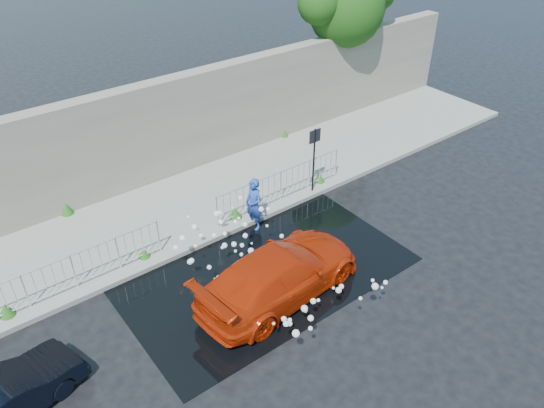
{
  "coord_description": "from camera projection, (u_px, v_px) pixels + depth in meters",
  "views": [
    {
      "loc": [
        -6.26,
        -8.27,
        10.1
      ],
      "look_at": [
        1.84,
        2.3,
        1.0
      ],
      "focal_mm": 35.0,
      "sensor_mm": 36.0,
      "label": 1
    }
  ],
  "objects": [
    {
      "name": "weeds",
      "position": [
        173.0,
        215.0,
        16.82
      ],
      "size": [
        12.17,
        3.93,
        0.38
      ],
      "color": "#16551C",
      "rests_on": "pavement"
    },
    {
      "name": "person",
      "position": [
        254.0,
        204.0,
        16.34
      ],
      "size": [
        0.52,
        0.7,
        1.75
      ],
      "primitive_type": "imported",
      "rotation": [
        0.0,
        0.0,
        -1.4
      ],
      "color": "#2142A5",
      "rests_on": "ground"
    },
    {
      "name": "dark_car",
      "position": [
        6.0,
        399.0,
        11.0
      ],
      "size": [
        3.51,
        2.02,
        1.1
      ],
      "primitive_type": "imported",
      "rotation": [
        0.0,
        0.0,
        1.85
      ],
      "color": "black",
      "rests_on": "ground"
    },
    {
      "name": "pavement",
      "position": [
        178.0,
        210.0,
        17.5
      ],
      "size": [
        30.0,
        4.0,
        0.15
      ],
      "primitive_type": "cube",
      "color": "gray",
      "rests_on": "ground"
    },
    {
      "name": "red_car",
      "position": [
        280.0,
        274.0,
        13.96
      ],
      "size": [
        5.07,
        2.49,
        1.42
      ],
      "primitive_type": "imported",
      "rotation": [
        0.0,
        0.0,
        1.68
      ],
      "color": "#AE2306",
      "rests_on": "ground"
    },
    {
      "name": "tree",
      "position": [
        349.0,
        4.0,
        21.29
      ],
      "size": [
        4.85,
        3.15,
        6.22
      ],
      "color": "#332114",
      "rests_on": "ground"
    },
    {
      "name": "water_spray",
      "position": [
        257.0,
        262.0,
        14.3
      ],
      "size": [
        3.59,
        5.52,
        1.03
      ],
      "color": "white",
      "rests_on": "ground"
    },
    {
      "name": "curb",
      "position": [
        210.0,
        239.0,
        16.18
      ],
      "size": [
        30.0,
        0.25,
        0.16
      ],
      "primitive_type": "cube",
      "color": "gray",
      "rests_on": "ground"
    },
    {
      "name": "ground",
      "position": [
        270.0,
        296.0,
        14.26
      ],
      "size": [
        90.0,
        90.0,
        0.0
      ],
      "primitive_type": "plane",
      "color": "black",
      "rests_on": "ground"
    },
    {
      "name": "railing_right",
      "position": [
        281.0,
        184.0,
        17.55
      ],
      "size": [
        5.05,
        0.05,
        1.1
      ],
      "color": "silver",
      "rests_on": "pavement"
    },
    {
      "name": "railing_left",
      "position": [
        73.0,
        270.0,
        14.03
      ],
      "size": [
        5.05,
        0.05,
        1.1
      ],
      "color": "silver",
      "rests_on": "pavement"
    },
    {
      "name": "sign_post",
      "position": [
        314.0,
        150.0,
        17.43
      ],
      "size": [
        0.45,
        0.06,
        2.5
      ],
      "color": "black",
      "rests_on": "ground"
    },
    {
      "name": "retaining_wall",
      "position": [
        141.0,
        136.0,
        17.91
      ],
      "size": [
        30.0,
        0.6,
        3.5
      ],
      "primitive_type": "cube",
      "color": "#6A665A",
      "rests_on": "pavement"
    },
    {
      "name": "puddle",
      "position": [
        263.0,
        269.0,
        15.17
      ],
      "size": [
        8.0,
        5.0,
        0.01
      ],
      "primitive_type": "cube",
      "color": "black",
      "rests_on": "ground"
    }
  ]
}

